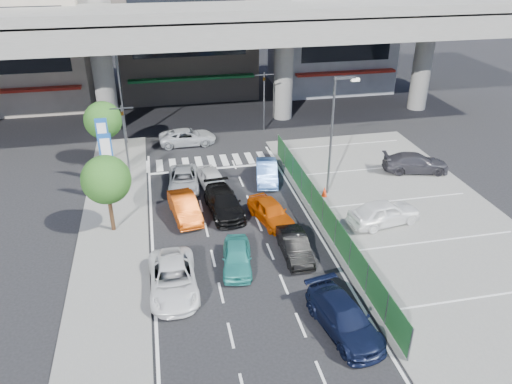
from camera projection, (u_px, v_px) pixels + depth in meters
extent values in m
plane|color=black|center=(242.00, 255.00, 27.44)|extent=(120.00, 120.00, 0.00)
cube|color=slate|center=(409.00, 216.00, 31.17)|extent=(12.00, 28.00, 0.06)
cube|color=slate|center=(114.00, 230.00, 29.61)|extent=(4.00, 30.00, 0.12)
cylinder|color=slate|center=(105.00, 86.00, 43.26)|extent=(1.80, 1.80, 8.00)
cylinder|color=slate|center=(283.00, 76.00, 46.17)|extent=(1.80, 1.80, 8.00)
cylinder|color=slate|center=(422.00, 69.00, 48.73)|extent=(1.80, 1.80, 8.00)
cube|color=slate|center=(194.00, 23.00, 42.41)|extent=(64.00, 14.00, 2.00)
cube|color=slate|center=(202.00, 18.00, 35.91)|extent=(64.00, 0.40, 0.90)
cube|color=#A19482|center=(24.00, 39.00, 49.33)|extent=(12.00, 10.00, 13.00)
cube|color=maroon|center=(21.00, 89.00, 46.61)|extent=(10.80, 1.60, 0.25)
cube|color=black|center=(11.00, 41.00, 44.67)|extent=(9.60, 0.10, 5.85)
cube|color=gray|center=(185.00, 21.00, 52.66)|extent=(14.00, 10.00, 15.00)
cube|color=#135F29|center=(192.00, 78.00, 50.39)|extent=(12.60, 1.60, 0.25)
cube|color=black|center=(188.00, 21.00, 47.95)|extent=(11.20, 0.10, 6.75)
cube|color=gray|center=(331.00, 32.00, 55.40)|extent=(12.00, 10.00, 12.00)
cube|color=maroon|center=(345.00, 72.00, 52.44)|extent=(10.80, 1.60, 0.25)
cube|color=black|center=(348.00, 35.00, 50.76)|extent=(9.60, 0.10, 5.40)
cylinder|color=#595B60|center=(126.00, 141.00, 35.54)|extent=(0.14, 0.14, 5.20)
cube|color=#595B60|center=(121.00, 108.00, 34.44)|extent=(1.60, 0.08, 0.08)
imported|color=black|center=(122.00, 112.00, 34.57)|extent=(0.26, 1.24, 0.50)
cylinder|color=#595B60|center=(264.00, 102.00, 43.76)|extent=(0.14, 0.14, 5.20)
cube|color=#595B60|center=(264.00, 75.00, 42.65)|extent=(1.60, 0.08, 0.08)
imported|color=black|center=(264.00, 78.00, 42.79)|extent=(0.26, 1.24, 0.50)
cylinder|color=#595B60|center=(331.00, 138.00, 32.09)|extent=(0.16, 0.16, 8.00)
cube|color=#595B60|center=(345.00, 78.00, 30.41)|extent=(1.40, 0.15, 0.15)
cube|color=silver|center=(355.00, 80.00, 30.60)|extent=(0.50, 0.22, 0.18)
cylinder|color=#595B60|center=(121.00, 98.00, 40.05)|extent=(0.16, 0.16, 8.00)
cube|color=#595B60|center=(123.00, 48.00, 38.37)|extent=(1.40, 0.15, 0.15)
cube|color=silver|center=(133.00, 50.00, 38.57)|extent=(0.50, 0.22, 0.18)
cylinder|color=#595B60|center=(111.00, 185.00, 32.57)|extent=(0.10, 0.10, 2.20)
cube|color=#16479A|center=(107.00, 156.00, 31.61)|extent=(0.80, 0.12, 3.00)
cube|color=white|center=(107.00, 156.00, 31.55)|extent=(0.60, 0.02, 2.40)
cylinder|color=#595B60|center=(107.00, 167.00, 35.11)|extent=(0.10, 0.10, 2.20)
cube|color=#16479A|center=(103.00, 139.00, 34.14)|extent=(0.80, 0.12, 3.00)
cube|color=white|center=(103.00, 140.00, 34.08)|extent=(0.60, 0.02, 2.40)
cylinder|color=#382314|center=(111.00, 214.00, 29.09)|extent=(0.24, 0.24, 2.40)
sphere|color=#174915|center=(106.00, 180.00, 28.08)|extent=(2.80, 2.80, 2.80)
cylinder|color=#382314|center=(107.00, 148.00, 38.07)|extent=(0.24, 0.24, 2.40)
sphere|color=#174915|center=(103.00, 120.00, 37.05)|extent=(2.80, 2.80, 2.80)
imported|color=black|center=(344.00, 318.00, 21.92)|extent=(2.73, 5.02, 1.38)
imported|color=white|center=(173.00, 279.00, 24.42)|extent=(2.29, 4.97, 1.38)
imported|color=teal|center=(237.00, 257.00, 26.16)|extent=(2.06, 3.93, 1.28)
imported|color=black|center=(295.00, 246.00, 27.09)|extent=(1.39, 3.83, 1.25)
imported|color=#BE430B|center=(185.00, 207.00, 30.79)|extent=(2.03, 4.35, 1.38)
imported|color=black|center=(224.00, 203.00, 31.32)|extent=(2.34, 4.90, 1.38)
imported|color=#BA4405|center=(271.00, 211.00, 30.34)|extent=(2.58, 4.33, 1.38)
imported|color=#A7ABAF|center=(184.00, 180.00, 34.40)|extent=(2.36, 4.58, 1.23)
imported|color=silver|center=(212.00, 180.00, 34.27)|extent=(2.25, 4.19, 1.35)
imported|color=#4F82D7|center=(267.00, 172.00, 35.38)|extent=(2.17, 4.33, 1.36)
imported|color=silver|center=(188.00, 137.00, 41.56)|extent=(4.72, 2.21, 1.31)
imported|color=white|center=(384.00, 212.00, 29.98)|extent=(4.71, 2.54, 1.52)
imported|color=#343339|center=(416.00, 163.00, 36.64)|extent=(5.07, 2.96, 1.38)
cone|color=#F6330D|center=(324.00, 191.00, 33.30)|extent=(0.48, 0.48, 0.71)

